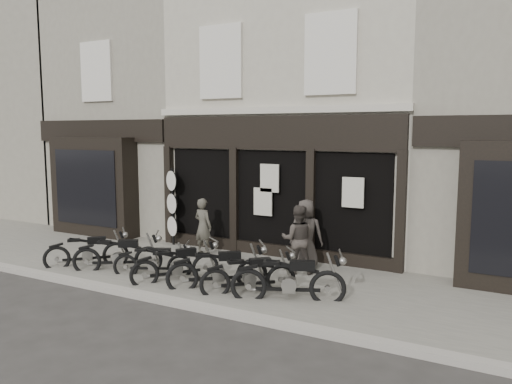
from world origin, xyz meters
The scene contains 17 objects.
ground_plane centered at (0.00, 0.00, 0.00)m, with size 90.00×90.00×0.00m, color #2D2B28.
pavement centered at (0.00, 0.90, 0.06)m, with size 30.00×4.20×0.12m, color #656159.
kerb centered at (0.00, -1.25, 0.07)m, with size 30.00×0.25×0.13m, color gray.
central_building centered at (0.00, 5.95, 4.08)m, with size 7.30×6.22×8.34m.
neighbour_left centered at (-6.35, 5.90, 4.04)m, with size 5.60×6.73×8.34m.
filler_left centered at (-14.50, 6.00, 4.10)m, with size 11.00×6.00×8.20m, color gray.
motorcycle_0 centered at (-3.66, -0.19, 0.40)m, with size 1.61×1.66×1.00m.
motorcycle_1 centered at (-2.64, -0.14, 0.41)m, with size 1.91×1.43×1.04m.
motorcycle_2 centered at (-1.63, -0.05, 0.36)m, with size 1.75×1.08×0.91m.
motorcycle_3 centered at (-0.88, -0.14, 0.40)m, with size 1.47×1.79×1.00m.
motorcycle_4 centered at (0.23, -0.11, 0.43)m, with size 1.88×1.61×1.07m.
motorcycle_5 centered at (0.99, -0.07, 0.40)m, with size 1.70×1.58×1.00m.
motorcycle_6 centered at (1.94, -0.13, 0.45)m, with size 2.19×1.22×1.12m.
man_left centered at (-1.72, 2.14, 0.90)m, with size 0.57×0.37×1.55m, color #49463C.
man_centre centered at (1.32, 1.69, 0.94)m, with size 0.80×0.62×1.64m, color #3A332F.
man_right centered at (1.31, 2.22, 0.98)m, with size 0.84×0.55×1.72m, color #37322E.
advert_sign_post centered at (-3.15, 2.64, 1.17)m, with size 0.55×0.38×2.41m.
Camera 1 is at (5.99, -9.02, 3.52)m, focal length 35.00 mm.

